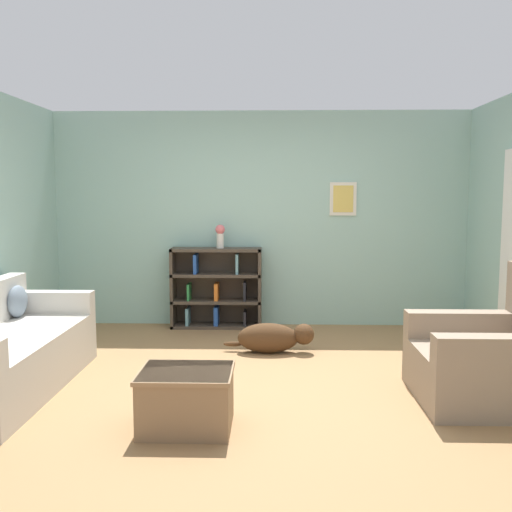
{
  "coord_description": "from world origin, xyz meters",
  "views": [
    {
      "loc": [
        0.15,
        -4.73,
        1.61
      ],
      "look_at": [
        0.0,
        0.4,
        1.05
      ],
      "focal_mm": 40.0,
      "sensor_mm": 36.0,
      "label": 1
    }
  ],
  "objects_px": {
    "couch": "(1,353)",
    "bookshelf": "(216,288)",
    "recliner_chair": "(496,358)",
    "coffee_table": "(186,397)",
    "dog": "(273,337)",
    "vase": "(220,235)"
  },
  "relations": [
    {
      "from": "dog",
      "to": "recliner_chair",
      "type": "bearing_deg",
      "value": -36.86
    },
    {
      "from": "bookshelf",
      "to": "coffee_table",
      "type": "bearing_deg",
      "value": -88.39
    },
    {
      "from": "recliner_chair",
      "to": "coffee_table",
      "type": "bearing_deg",
      "value": -165.61
    },
    {
      "from": "couch",
      "to": "bookshelf",
      "type": "height_order",
      "value": "bookshelf"
    },
    {
      "from": "dog",
      "to": "vase",
      "type": "bearing_deg",
      "value": 120.06
    },
    {
      "from": "couch",
      "to": "bookshelf",
      "type": "relative_size",
      "value": 1.86
    },
    {
      "from": "coffee_table",
      "to": "vase",
      "type": "relative_size",
      "value": 2.28
    },
    {
      "from": "recliner_chair",
      "to": "dog",
      "type": "height_order",
      "value": "recliner_chair"
    },
    {
      "from": "recliner_chair",
      "to": "vase",
      "type": "xyz_separation_m",
      "value": [
        -2.36,
        2.39,
        0.78
      ]
    },
    {
      "from": "coffee_table",
      "to": "bookshelf",
      "type": "bearing_deg",
      "value": 91.61
    },
    {
      "from": "coffee_table",
      "to": "couch",
      "type": "bearing_deg",
      "value": 156.79
    },
    {
      "from": "couch",
      "to": "vase",
      "type": "bearing_deg",
      "value": 55.28
    },
    {
      "from": "couch",
      "to": "coffee_table",
      "type": "bearing_deg",
      "value": -23.21
    },
    {
      "from": "recliner_chair",
      "to": "coffee_table",
      "type": "xyz_separation_m",
      "value": [
        -2.33,
        -0.6,
        -0.12
      ]
    },
    {
      "from": "bookshelf",
      "to": "dog",
      "type": "relative_size",
      "value": 1.16
    },
    {
      "from": "recliner_chair",
      "to": "vase",
      "type": "height_order",
      "value": "vase"
    },
    {
      "from": "couch",
      "to": "vase",
      "type": "height_order",
      "value": "vase"
    },
    {
      "from": "couch",
      "to": "bookshelf",
      "type": "bearing_deg",
      "value": 56.45
    },
    {
      "from": "bookshelf",
      "to": "coffee_table",
      "type": "xyz_separation_m",
      "value": [
        0.08,
        -3.02,
        -0.25
      ]
    },
    {
      "from": "couch",
      "to": "coffee_table",
      "type": "height_order",
      "value": "couch"
    },
    {
      "from": "dog",
      "to": "vase",
      "type": "xyz_separation_m",
      "value": [
        -0.63,
        1.1,
        0.96
      ]
    },
    {
      "from": "bookshelf",
      "to": "recliner_chair",
      "type": "relative_size",
      "value": 1.03
    }
  ]
}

